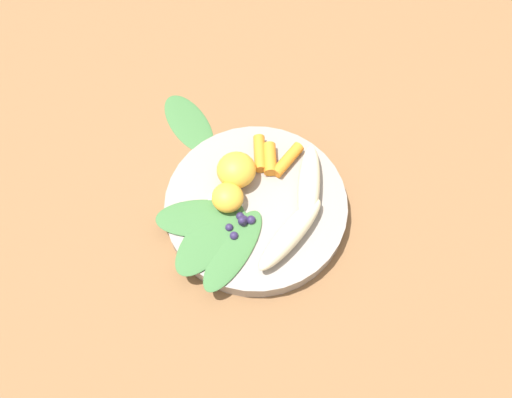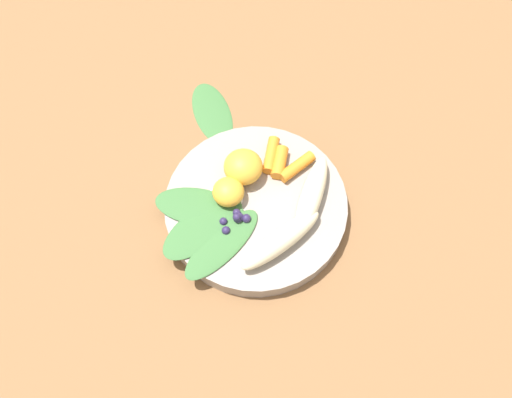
{
  "view_description": "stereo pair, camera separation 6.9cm",
  "coord_description": "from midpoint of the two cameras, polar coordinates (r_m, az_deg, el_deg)",
  "views": [
    {
      "loc": [
        -0.27,
        -0.15,
        0.66
      ],
      "look_at": [
        0.0,
        0.0,
        0.04
      ],
      "focal_mm": 36.7,
      "sensor_mm": 36.0,
      "label": 1
    },
    {
      "loc": [
        -0.23,
        -0.21,
        0.66
      ],
      "look_at": [
        0.0,
        0.0,
        0.04
      ],
      "focal_mm": 36.7,
      "sensor_mm": 36.0,
      "label": 2
    }
  ],
  "objects": [
    {
      "name": "orange_segment_near",
      "position": [
        0.69,
        -5.97,
        -0.12
      ],
      "size": [
        0.04,
        0.04,
        0.03
      ],
      "primitive_type": "ellipsoid",
      "color": "#F4A833",
      "rests_on": "bowl"
    },
    {
      "name": "banana_peeled_left",
      "position": [
        0.7,
        2.99,
        1.21
      ],
      "size": [
        0.13,
        0.08,
        0.03
      ],
      "primitive_type": "ellipsoid",
      "rotation": [
        0.0,
        0.0,
        6.69
      ],
      "color": "beige",
      "rests_on": "bowl"
    },
    {
      "name": "kale_leaf_rear",
      "position": [
        0.67,
        -5.44,
        -5.86
      ],
      "size": [
        0.13,
        0.05,
        0.0
      ],
      "primitive_type": "ellipsoid",
      "rotation": [
        0.0,
        0.0,
        9.41
      ],
      "color": "#3D7038",
      "rests_on": "bowl"
    },
    {
      "name": "banana_peeled_right",
      "position": [
        0.67,
        0.85,
        -4.11
      ],
      "size": [
        0.13,
        0.05,
        0.03
      ],
      "primitive_type": "ellipsoid",
      "rotation": [
        0.0,
        0.0,
        6.11
      ],
      "color": "beige",
      "rests_on": "bowl"
    },
    {
      "name": "carrot_mid_right",
      "position": [
        0.73,
        -2.31,
        4.75
      ],
      "size": [
        0.05,
        0.04,
        0.02
      ],
      "primitive_type": "cylinder",
      "rotation": [
        0.0,
        1.57,
        6.83
      ],
      "color": "orange",
      "rests_on": "bowl"
    },
    {
      "name": "kale_leaf_left",
      "position": [
        0.7,
        -8.81,
        -2.35
      ],
      "size": [
        0.11,
        0.13,
        0.0
      ],
      "primitive_type": "ellipsoid",
      "rotation": [
        0.0,
        0.0,
        8.39
      ],
      "color": "#3D7038",
      "rests_on": "bowl"
    },
    {
      "name": "kale_leaf_right",
      "position": [
        0.68,
        -7.91,
        -4.36
      ],
      "size": [
        0.13,
        0.07,
        0.0
      ],
      "primitive_type": "ellipsoid",
      "rotation": [
        0.0,
        0.0,
        9.32
      ],
      "color": "#3D7038",
      "rests_on": "bowl"
    },
    {
      "name": "kale_leaf_stray",
      "position": [
        0.81,
        -9.83,
        8.03
      ],
      "size": [
        0.11,
        0.13,
        0.01
      ],
      "primitive_type": "ellipsoid",
      "rotation": [
        0.0,
        0.0,
        1.06
      ],
      "color": "#3D7038",
      "rests_on": "ground_plane"
    },
    {
      "name": "coconut_shred_patch",
      "position": [
        0.7,
        -6.21,
        -0.91
      ],
      "size": [
        0.05,
        0.05,
        0.0
      ],
      "primitive_type": "cylinder",
      "color": "white",
      "rests_on": "bowl"
    },
    {
      "name": "blueberry_pile",
      "position": [
        0.68,
        -4.59,
        -2.83
      ],
      "size": [
        0.04,
        0.03,
        0.02
      ],
      "color": "#2D234C",
      "rests_on": "bowl"
    },
    {
      "name": "carrot_front",
      "position": [
        0.72,
        0.73,
        4.04
      ],
      "size": [
        0.06,
        0.02,
        0.02
      ],
      "primitive_type": "cylinder",
      "rotation": [
        0.0,
        1.57,
        6.14
      ],
      "color": "orange",
      "rests_on": "bowl"
    },
    {
      "name": "bowl",
      "position": [
        0.71,
        -2.76,
        -1.13
      ],
      "size": [
        0.25,
        0.25,
        0.03
      ],
      "primitive_type": "cylinder",
      "color": "gray",
      "rests_on": "ground_plane"
    },
    {
      "name": "orange_segment_far",
      "position": [
        0.7,
        -4.97,
        2.9
      ],
      "size": [
        0.05,
        0.05,
        0.04
      ],
      "primitive_type": "ellipsoid",
      "color": "#F4A833",
      "rests_on": "bowl"
    },
    {
      "name": "carrot_mid_left",
      "position": [
        0.72,
        -1.21,
        4.16
      ],
      "size": [
        0.05,
        0.04,
        0.02
      ],
      "primitive_type": "cylinder",
      "rotation": [
        0.0,
        1.57,
        6.82
      ],
      "color": "orange",
      "rests_on": "bowl"
    },
    {
      "name": "ground_plane",
      "position": [
        0.73,
        -2.72,
        -1.6
      ],
      "size": [
        2.4,
        2.4,
        0.0
      ],
      "primitive_type": "plane",
      "color": "brown"
    }
  ]
}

